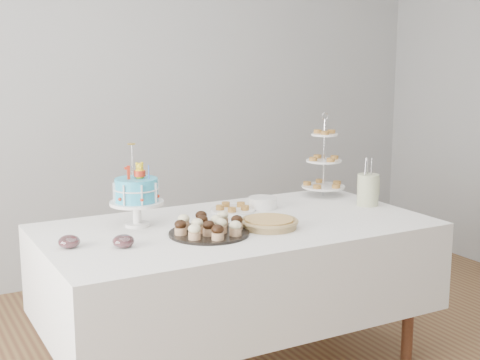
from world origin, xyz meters
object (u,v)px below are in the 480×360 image
utensil_pitcher (368,189)px  plate_stack (263,203)px  table (237,268)px  pie (269,223)px  tiered_stand (324,161)px  jam_bowl_a (123,241)px  jam_bowl_b (69,242)px  cupcake_tray (209,226)px  pastry_plate (233,208)px  birthday_cake (137,204)px

utensil_pitcher → plate_stack: bearing=177.4°
table → utensil_pitcher: size_ratio=7.16×
table → pie: size_ratio=6.71×
tiered_stand → utensil_pitcher: (0.07, -0.33, -0.11)m
jam_bowl_a → utensil_pitcher: size_ratio=0.36×
jam_bowl_b → plate_stack: bearing=12.0°
plate_stack → jam_bowl_b: 1.15m
cupcake_tray → pastry_plate: 0.48m
pastry_plate → utensil_pitcher: utensil_pitcher is taller
cupcake_tray → plate_stack: size_ratio=2.41×
pie → utensil_pitcher: size_ratio=1.07×
cupcake_tray → jam_bowl_a: (-0.42, -0.00, -0.02)m
tiered_stand → jam_bowl_b: bearing=-167.8°
jam_bowl_a → jam_bowl_b: same height
pie → cupcake_tray: bearing=174.7°
jam_bowl_b → utensil_pitcher: (1.68, 0.02, 0.07)m
tiered_stand → jam_bowl_a: 1.48m
pastry_plate → jam_bowl_a: 0.83m
pastry_plate → jam_bowl_a: size_ratio=2.50×
jam_bowl_b → birthday_cake: bearing=28.3°
table → pie: bearing=-52.5°
birthday_cake → pie: bearing=-25.1°
table → plate_stack: (0.29, 0.23, 0.26)m
table → utensil_pitcher: utensil_pitcher is taller
pastry_plate → utensil_pitcher: 0.77m
pie → pastry_plate: bearing=89.1°
tiered_stand → pastry_plate: tiered_stand is taller
tiered_stand → pastry_plate: (-0.66, -0.09, -0.19)m
tiered_stand → jam_bowl_b: (-1.61, -0.35, -0.18)m
birthday_cake → jam_bowl_b: bearing=-145.2°
jam_bowl_a → jam_bowl_b: bearing=153.3°
jam_bowl_b → tiered_stand: bearing=12.2°
table → birthday_cake: (-0.45, 0.20, 0.34)m
table → pie: (0.11, -0.14, 0.25)m
table → birthday_cake: size_ratio=4.70×
birthday_cake → jam_bowl_a: birthday_cake is taller
cupcake_tray → plate_stack: 0.60m
table → pastry_plate: 0.37m
jam_bowl_a → utensil_pitcher: bearing=5.0°
cupcake_tray → plate_stack: cupcake_tray is taller
jam_bowl_a → birthday_cake: bearing=60.4°
birthday_cake → pie: birthday_cake is taller
table → cupcake_tray: size_ratio=5.03×
birthday_cake → plate_stack: size_ratio=2.57×
tiered_stand → utensil_pitcher: tiered_stand is taller
plate_stack → table: bearing=-141.0°
tiered_stand → jam_bowl_a: size_ratio=5.15×
cupcake_tray → tiered_stand: bearing=24.7°
table → tiered_stand: (0.77, 0.34, 0.44)m
pie → tiered_stand: 0.84m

